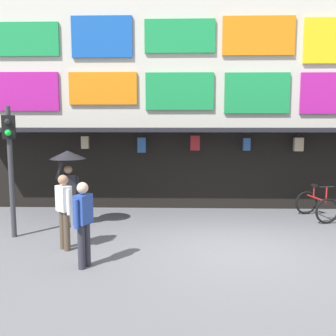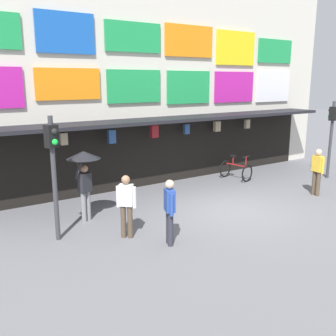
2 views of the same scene
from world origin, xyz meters
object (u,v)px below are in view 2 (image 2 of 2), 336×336
object	(u,v)px
pedestrian_in_blue	(170,209)
pedestrian_in_white	(317,169)
traffic_light_near	(53,159)
pedestrian_with_umbrella	(84,166)
traffic_light_far	(332,127)
pedestrian_in_red	(126,203)
bicycle_parked	(236,170)

from	to	relation	value
pedestrian_in_blue	pedestrian_in_white	size ratio (longest dim) A/B	1.00
traffic_light_near	pedestrian_with_umbrella	bearing A→B (deg)	38.05
traffic_light_far	pedestrian_in_red	size ratio (longest dim) A/B	1.90
traffic_light_far	pedestrian_in_red	xyz separation A→B (m)	(-9.97, -0.88, -1.19)
traffic_light_near	bicycle_parked	distance (m)	8.53
traffic_light_near	bicycle_parked	size ratio (longest dim) A/B	2.51
pedestrian_with_umbrella	pedestrian_in_red	bearing A→B (deg)	-76.49
traffic_light_far	pedestrian_with_umbrella	bearing A→B (deg)	175.26
traffic_light_near	pedestrian_in_red	xyz separation A→B (m)	(1.54, -0.87, -1.19)
traffic_light_near	pedestrian_in_white	bearing A→B (deg)	-8.06
traffic_light_near	pedestrian_in_blue	size ratio (longest dim) A/B	1.90
bicycle_parked	pedestrian_in_red	bearing A→B (deg)	-156.71
traffic_light_near	pedestrian_in_red	world-z (taller)	traffic_light_near
bicycle_parked	pedestrian_in_blue	world-z (taller)	pedestrian_in_blue
pedestrian_with_umbrella	traffic_light_near	bearing A→B (deg)	-141.95
pedestrian_in_blue	pedestrian_in_white	distance (m)	6.72
traffic_light_near	pedestrian_in_white	xyz separation A→B (m)	(8.93, -1.26, -1.19)
traffic_light_far	traffic_light_near	bearing A→B (deg)	-179.91
bicycle_parked	pedestrian_in_blue	size ratio (longest dim) A/B	0.76
traffic_light_far	bicycle_parked	distance (m)	4.29
pedestrian_with_umbrella	pedestrian_in_white	xyz separation A→B (m)	(7.81, -2.15, -0.69)
pedestrian_with_umbrella	pedestrian_in_white	size ratio (longest dim) A/B	1.24
pedestrian_in_blue	traffic_light_near	bearing A→B (deg)	140.36
pedestrian_in_blue	pedestrian_with_umbrella	world-z (taller)	pedestrian_with_umbrella
traffic_light_near	pedestrian_in_white	size ratio (longest dim) A/B	1.90
traffic_light_far	pedestrian_in_red	world-z (taller)	traffic_light_far
traffic_light_far	pedestrian_in_red	distance (m)	10.08
traffic_light_near	traffic_light_far	world-z (taller)	same
traffic_light_far	bicycle_parked	xyz separation A→B (m)	(-3.40, 1.95, -1.75)
pedestrian_with_umbrella	pedestrian_in_white	bearing A→B (deg)	-15.37
traffic_light_near	pedestrian_with_umbrella	distance (m)	1.51
pedestrian_in_blue	pedestrian_in_white	xyz separation A→B (m)	(6.70, 0.58, 0.00)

